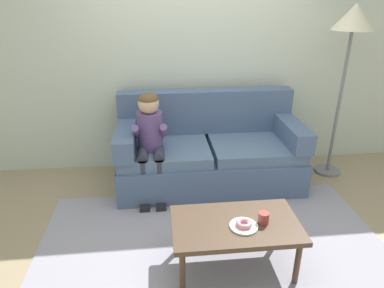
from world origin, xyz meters
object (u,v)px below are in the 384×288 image
(mug, at_px, (264,218))
(couch, at_px, (209,153))
(floor_lamp, at_px, (352,30))
(person_child, at_px, (150,136))
(toy_controller, at_px, (277,220))
(coffee_table, at_px, (235,228))
(donut, at_px, (244,223))

(mug, bearing_deg, couch, 98.12)
(couch, distance_m, floor_lamp, 1.96)
(couch, bearing_deg, person_child, -161.53)
(toy_controller, distance_m, floor_lamp, 2.09)
(toy_controller, bearing_deg, person_child, 137.10)
(person_child, distance_m, floor_lamp, 2.34)
(coffee_table, relative_size, floor_lamp, 0.50)
(coffee_table, distance_m, person_child, 1.36)
(mug, bearing_deg, donut, -168.39)
(coffee_table, distance_m, donut, 0.11)
(toy_controller, bearing_deg, couch, 107.97)
(mug, bearing_deg, toy_controller, 58.08)
(mug, height_order, toy_controller, mug)
(couch, xyz_separation_m, toy_controller, (0.54, -0.86, -0.33))
(toy_controller, bearing_deg, floor_lamp, 30.71)
(donut, relative_size, toy_controller, 0.53)
(person_child, distance_m, mug, 1.47)
(toy_controller, xyz_separation_m, floor_lamp, (0.93, 0.92, 1.62))
(person_child, bearing_deg, floor_lamp, 7.34)
(couch, xyz_separation_m, floor_lamp, (1.47, 0.06, 1.29))
(mug, bearing_deg, person_child, 125.09)
(coffee_table, relative_size, toy_controller, 4.25)
(mug, height_order, floor_lamp, floor_lamp)
(coffee_table, bearing_deg, donut, -50.39)
(mug, bearing_deg, floor_lamp, 48.97)
(donut, bearing_deg, coffee_table, 129.61)
(donut, height_order, mug, mug)
(couch, distance_m, donut, 1.44)
(couch, xyz_separation_m, coffee_table, (-0.00, -1.38, 0.02))
(coffee_table, height_order, person_child, person_child)
(person_child, bearing_deg, donut, -60.91)
(person_child, height_order, mug, person_child)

